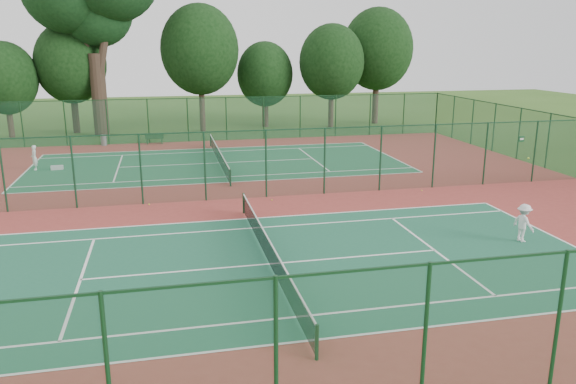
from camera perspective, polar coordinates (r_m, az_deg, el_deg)
The scene contains 18 objects.
ground at distance 28.62m, azimuth -5.24°, elevation -0.69°, with size 120.00×120.00×0.00m, color #345A1C.
red_pad at distance 28.61m, azimuth -5.24°, elevation -0.68°, with size 40.00×36.00×0.01m, color maroon.
court_near at distance 20.17m, azimuth -1.92°, elevation -7.33°, with size 23.77×10.97×0.01m, color #1D5C40.
court_far at distance 37.31m, azimuth -7.02°, elevation 2.95°, with size 23.77×10.97×0.01m, color #1D5D39.
fence_north at distance 45.88m, azimuth -8.21°, elevation 7.33°, with size 40.00×0.09×3.50m.
fence_south at distance 11.56m, azimuth 6.57°, elevation -15.73°, with size 40.00×0.09×3.50m.
fence_divider at distance 28.20m, azimuth -5.32°, elevation 2.76°, with size 40.00×0.09×3.50m.
tennis_net_near at distance 19.98m, azimuth -1.93°, elevation -5.93°, with size 0.10×12.90×0.97m.
tennis_net_far at distance 37.21m, azimuth -7.04°, elevation 3.74°, with size 0.10×12.90×0.97m.
player_near at distance 24.02m, azimuth 22.81°, elevation -2.91°, with size 0.99×0.57×1.53m, color silver.
player_far at distance 38.23m, azimuth -24.37°, elevation 3.20°, with size 0.56×0.37×1.54m, color white.
trash_bin at distance 45.78m, azimuth -18.21°, elevation 5.03°, with size 0.46×0.46×0.83m, color slate.
bench at distance 45.38m, azimuth -13.42°, elevation 5.33°, with size 1.41×0.43×0.87m.
kit_bag at distance 37.87m, azimuth -22.41°, elevation 2.30°, with size 0.72×0.27×0.27m, color silver.
stray_ball_a at distance 28.13m, azimuth -1.65°, elevation -0.81°, with size 0.07×0.07×0.07m, color gold.
stray_ball_b at distance 30.78m, azimuth 13.44°, elevation 0.15°, with size 0.06×0.06×0.06m, color yellow.
stray_ball_c at distance 28.16m, azimuth -13.93°, elevation -1.23°, with size 0.07×0.07×0.07m, color #E0EF37.
evergreen_row at distance 52.33m, azimuth -8.13°, elevation 6.29°, with size 39.00×5.00×12.00m, color black, non-canonical shape.
Camera 1 is at (-3.38, -27.38, 7.61)m, focal length 35.00 mm.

